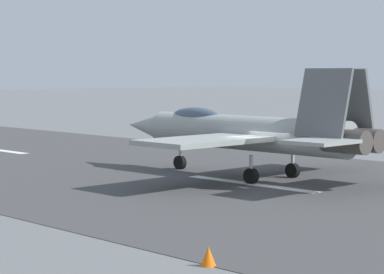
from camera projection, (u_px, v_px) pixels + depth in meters
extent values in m
plane|color=slate|center=(257.00, 185.00, 37.98)|extent=(400.00, 400.00, 0.00)
cube|color=#414142|center=(257.00, 185.00, 37.98)|extent=(240.00, 26.00, 0.02)
cube|color=white|center=(251.00, 184.00, 38.27)|extent=(8.00, 0.70, 0.00)
cylinder|color=#939995|center=(245.00, 133.00, 40.61)|extent=(12.62, 1.90, 1.77)
cone|color=#939995|center=(145.00, 126.00, 46.13)|extent=(2.92, 1.53, 1.51)
ellipsoid|color=#3F5160|center=(196.00, 117.00, 43.09)|extent=(3.61, 1.14, 1.10)
cylinder|color=#47423D|center=(345.00, 141.00, 35.63)|extent=(2.21, 1.12, 1.10)
cylinder|color=#47423D|center=(359.00, 140.00, 36.40)|extent=(2.21, 1.12, 1.10)
cube|color=#939995|center=(204.00, 141.00, 37.10)|extent=(3.46, 6.31, 0.24)
cube|color=#939995|center=(309.00, 132.00, 42.72)|extent=(3.46, 6.31, 0.24)
cube|color=#939995|center=(321.00, 142.00, 34.33)|extent=(2.43, 2.82, 0.16)
cube|color=#939995|center=(381.00, 136.00, 37.69)|extent=(2.43, 2.82, 0.16)
cube|color=#585B5D|center=(323.00, 103.00, 35.94)|extent=(2.61, 0.97, 3.14)
cube|color=#585B5D|center=(346.00, 102.00, 37.20)|extent=(2.61, 0.97, 3.14)
cylinder|color=silver|center=(180.00, 157.00, 44.19)|extent=(0.18, 0.18, 1.40)
cylinder|color=black|center=(180.00, 163.00, 44.21)|extent=(0.76, 0.31, 0.76)
cylinder|color=silver|center=(251.00, 170.00, 38.34)|extent=(0.18, 0.18, 1.40)
cylinder|color=black|center=(251.00, 176.00, 38.37)|extent=(0.76, 0.31, 0.76)
cylinder|color=silver|center=(293.00, 164.00, 40.58)|extent=(0.18, 0.18, 1.40)
cylinder|color=black|center=(293.00, 170.00, 40.60)|extent=(0.76, 0.31, 0.76)
cone|color=orange|center=(208.00, 256.00, 22.03)|extent=(0.44, 0.44, 0.55)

